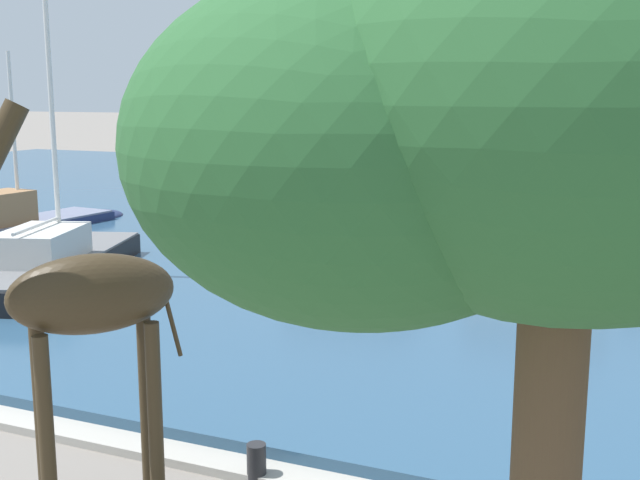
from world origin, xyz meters
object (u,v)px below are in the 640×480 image
sailboat_black (61,263)px  sailboat_navy (17,225)px  shade_tree (555,116)px  mooring_bollard (257,463)px  giraffe_statue (78,304)px  sailboat_red (224,189)px

sailboat_black → sailboat_navy: 6.87m
shade_tree → mooring_bollard: shade_tree is taller
giraffe_statue → sailboat_navy: size_ratio=0.54×
giraffe_statue → sailboat_red: (-12.39, 24.38, -2.07)m
shade_tree → sailboat_red: bearing=123.5°
giraffe_statue → sailboat_black: size_ratio=0.61×
giraffe_statue → shade_tree: size_ratio=0.84×
sailboat_black → sailboat_navy: (-5.46, 4.17, -0.04)m
giraffe_statue → mooring_bollard: bearing=49.9°
shade_tree → mooring_bollard: 6.72m
sailboat_navy → mooring_bollard: 18.43m
giraffe_statue → sailboat_black: (-7.86, 8.59, -1.95)m
sailboat_black → mooring_bollard: sailboat_black is taller
giraffe_statue → sailboat_red: 27.43m
sailboat_navy → shade_tree: (18.35, -14.73, 4.08)m
giraffe_statue → sailboat_navy: bearing=136.2°
sailboat_red → shade_tree: bearing=-56.5°
mooring_bollard → sailboat_red: bearing=120.9°
giraffe_statue → mooring_bollard: giraffe_statue is taller
shade_tree → sailboat_black: bearing=140.7°
giraffe_statue → shade_tree: bearing=-21.3°
sailboat_black → mooring_bollard: bearing=-37.7°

